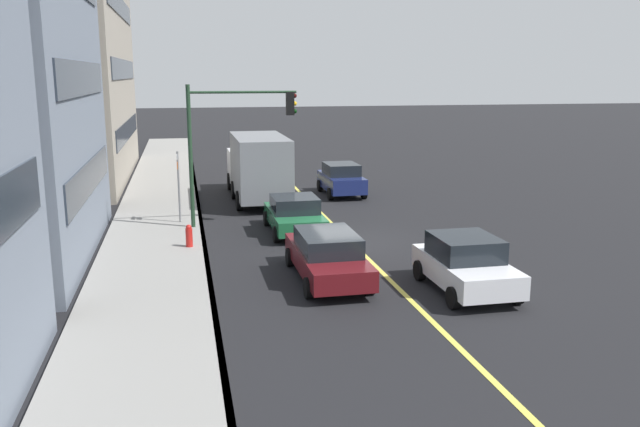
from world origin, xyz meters
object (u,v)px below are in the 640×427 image
Objects in this scene: car_maroon at (327,255)px; car_navy at (341,179)px; truck_gray at (258,166)px; fire_hydrant at (189,238)px; traffic_light_mast at (232,131)px; street_sign_post at (179,183)px; car_green at (294,214)px; car_white at (466,264)px.

car_maroon is 1.25× the size of car_navy.
fire_hydrant is at bearing 158.47° from truck_gray.
truck_gray is at bearing -15.96° from traffic_light_mast.
street_sign_post is at bearing 123.45° from car_navy.
traffic_light_mast is 3.16m from street_sign_post.
traffic_light_mast reaches higher than car_green.
car_maroon is at bearing -177.56° from truck_gray.
car_green is at bearing 24.28° from car_white.
car_green is 1.38× the size of street_sign_post.
car_green is 4.97m from street_sign_post.
car_navy is 0.92× the size of car_green.
car_maroon is 5.79m from fire_hydrant.
truck_gray is (14.77, 4.16, 0.89)m from car_white.
car_maroon reaches higher than fire_hydrant.
street_sign_post is at bearing 63.81° from car_green.
car_green is at bearing -117.62° from traffic_light_mast.
car_green is 4.44× the size of fire_hydrant.
street_sign_post reaches higher than car_green.
street_sign_post is (10.03, 7.92, 0.98)m from car_white.
street_sign_post is (2.14, 4.36, 1.05)m from car_green.
car_white is 9.70m from fire_hydrant.
truck_gray is 6.05m from street_sign_post.
car_white is 4.05× the size of fire_hydrant.
fire_hydrant is (4.16, 4.01, -0.29)m from car_maroon.
car_white is 1.26× the size of street_sign_post.
car_white is at bearing -155.72° from car_green.
car_navy reaches higher than car_maroon.
car_maroon is 1.26× the size of car_white.
traffic_light_mast is (7.21, 2.19, 3.15)m from car_maroon.
car_navy is 15.36m from car_white.
car_navy is 4.07× the size of fire_hydrant.
car_navy is at bearing -82.25° from truck_gray.
truck_gray reaches higher than car_white.
car_maroon is 1.15× the size of car_green.
car_maroon is 8.17m from traffic_light_mast.
car_green is 0.52× the size of truck_gray.
car_maroon is 12.97m from truck_gray.
truck_gray is at bearing 4.95° from car_green.
fire_hydrant is at bearing 114.89° from car_green.
car_navy is at bearing -43.28° from traffic_light_mast.
truck_gray is (12.93, 0.55, 0.93)m from car_maroon.
truck_gray reaches higher than car_maroon.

